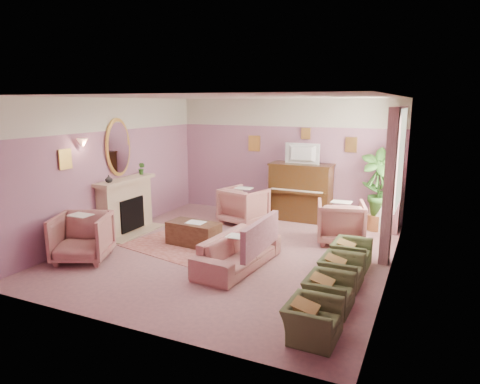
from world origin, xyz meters
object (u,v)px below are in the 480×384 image
at_px(floral_armchair_right, 341,220).
at_px(olive_chair_b, 329,287).
at_px(olive_chair_d, 351,250).
at_px(floral_armchair_front, 82,235).
at_px(floral_armchair_left, 244,204).
at_px(side_table, 381,214).
at_px(sofa, 238,245).
at_px(olive_chair_a, 313,315).
at_px(olive_chair_c, 341,266).
at_px(television, 301,152).
at_px(coffee_table, 194,234).
at_px(piano, 301,192).

relative_size(floral_armchair_right, olive_chair_b, 1.34).
bearing_deg(olive_chair_d, floral_armchair_front, -159.12).
bearing_deg(floral_armchair_right, floral_armchair_front, -143.77).
bearing_deg(floral_armchair_left, floral_armchair_front, -115.87).
bearing_deg(side_table, sofa, -120.43).
height_order(floral_armchair_left, olive_chair_b, floral_armchair_left).
relative_size(olive_chair_a, olive_chair_c, 1.00).
relative_size(sofa, olive_chair_d, 2.72).
height_order(sofa, olive_chair_d, sofa).
height_order(television, floral_armchair_right, television).
xyz_separation_m(sofa, olive_chair_a, (1.72, -1.66, -0.08)).
relative_size(sofa, olive_chair_a, 2.72).
bearing_deg(olive_chair_b, olive_chair_a, -90.00).
distance_m(coffee_table, floral_armchair_right, 2.88).
distance_m(television, coffee_table, 3.22).
distance_m(sofa, floral_armchair_left, 2.65).
bearing_deg(floral_armchair_left, coffee_table, -98.44).
xyz_separation_m(coffee_table, floral_armchair_left, (0.27, 1.79, 0.23)).
xyz_separation_m(olive_chair_a, olive_chair_b, (0.00, 0.82, 0.00)).
distance_m(piano, side_table, 1.85).
xyz_separation_m(floral_armchair_left, floral_armchair_right, (2.28, -0.46, 0.00)).
relative_size(coffee_table, side_table, 1.43).
relative_size(sofa, olive_chair_b, 2.72).
distance_m(floral_armchair_left, side_table, 3.01).
distance_m(floral_armchair_right, olive_chair_c, 2.07).
bearing_deg(olive_chair_b, olive_chair_c, 90.00).
relative_size(coffee_table, floral_armchair_left, 1.09).
xyz_separation_m(olive_chair_b, side_table, (0.20, 4.09, 0.05)).
relative_size(sofa, floral_armchair_left, 2.02).
distance_m(floral_armchair_right, side_table, 1.40).
distance_m(floral_armchair_front, olive_chair_c, 4.39).
distance_m(coffee_table, floral_armchair_left, 1.82).
relative_size(coffee_table, floral_armchair_right, 1.09).
xyz_separation_m(floral_armchair_right, olive_chair_b, (0.43, -2.84, -0.16)).
xyz_separation_m(piano, olive_chair_d, (1.63, -2.50, -0.35)).
distance_m(floral_armchair_left, olive_chair_d, 3.18).
height_order(floral_armchair_front, olive_chair_d, floral_armchair_front).
relative_size(television, coffee_table, 0.80).
bearing_deg(olive_chair_d, television, 123.61).
bearing_deg(olive_chair_a, coffee_table, 141.91).
xyz_separation_m(coffee_table, floral_armchair_right, (2.55, 1.33, 0.23)).
height_order(floral_armchair_left, floral_armchair_front, same).
height_order(television, olive_chair_a, television).
relative_size(coffee_table, olive_chair_b, 1.46).
relative_size(piano, television, 1.75).
relative_size(television, floral_armchair_right, 0.87).
bearing_deg(piano, floral_armchair_left, -141.92).
bearing_deg(olive_chair_b, side_table, 87.26).
bearing_deg(floral_armchair_right, side_table, 63.49).
relative_size(floral_armchair_left, side_table, 1.31).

